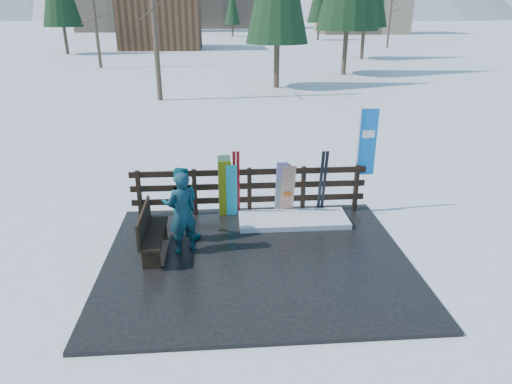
{
  "coord_description": "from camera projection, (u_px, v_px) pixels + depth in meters",
  "views": [
    {
      "loc": [
        -0.62,
        -7.92,
        4.67
      ],
      "look_at": [
        0.07,
        1.0,
        1.1
      ],
      "focal_mm": 32.0,
      "sensor_mm": 36.0,
      "label": 1
    }
  ],
  "objects": [
    {
      "name": "snowboard_0",
      "position": [
        232.0,
        191.0,
        10.64
      ],
      "size": [
        0.26,
        0.27,
        1.35
      ],
      "primitive_type": "cube",
      "rotation": [
        0.18,
        0.0,
        0.0
      ],
      "color": "#25C1DC",
      "rests_on": "deck"
    },
    {
      "name": "snowboard_5",
      "position": [
        288.0,
        190.0,
        10.74
      ],
      "size": [
        0.33,
        0.34,
        1.31
      ],
      "primitive_type": "cube",
      "rotation": [
        0.24,
        0.0,
        0.0
      ],
      "color": "silver",
      "rests_on": "deck"
    },
    {
      "name": "bench",
      "position": [
        150.0,
        230.0,
        9.08
      ],
      "size": [
        0.41,
        1.5,
        0.97
      ],
      "color": "black",
      "rests_on": "deck"
    },
    {
      "name": "snowboard_4",
      "position": [
        283.0,
        189.0,
        10.72
      ],
      "size": [
        0.3,
        0.34,
        1.36
      ],
      "primitive_type": "cube",
      "rotation": [
        0.23,
        0.0,
        0.0
      ],
      "color": "black",
      "rests_on": "deck"
    },
    {
      "name": "snow_patch",
      "position": [
        293.0,
        220.0,
        10.61
      ],
      "size": [
        2.52,
        1.0,
        0.12
      ],
      "primitive_type": "cube",
      "color": "white",
      "rests_on": "deck"
    },
    {
      "name": "person_back",
      "position": [
        181.0,
        204.0,
        9.58
      ],
      "size": [
        0.81,
        0.64,
        1.62
      ],
      "primitive_type": "imported",
      "rotation": [
        0.0,
        0.0,
        3.18
      ],
      "color": "#0E5965",
      "rests_on": "deck"
    },
    {
      "name": "person_front",
      "position": [
        182.0,
        213.0,
        9.03
      ],
      "size": [
        0.75,
        0.67,
        1.72
      ],
      "primitive_type": "imported",
      "rotation": [
        0.0,
        0.0,
        3.68
      ],
      "color": "#194D4F",
      "rests_on": "deck"
    },
    {
      "name": "ground",
      "position": [
        257.0,
        262.0,
        9.11
      ],
      "size": [
        700.0,
        700.0,
        0.0
      ],
      "primitive_type": "plane",
      "color": "white",
      "rests_on": "ground"
    },
    {
      "name": "snowboard_2",
      "position": [
        225.0,
        189.0,
        10.61
      ],
      "size": [
        0.3,
        0.29,
        1.44
      ],
      "primitive_type": "cube",
      "rotation": [
        0.18,
        0.0,
        0.0
      ],
      "color": "#E9FF0C",
      "rests_on": "deck"
    },
    {
      "name": "ski_pair_a",
      "position": [
        236.0,
        184.0,
        10.66
      ],
      "size": [
        0.16,
        0.24,
        1.64
      ],
      "color": "#B41617",
      "rests_on": "deck"
    },
    {
      "name": "rental_flag",
      "position": [
        365.0,
        146.0,
        10.77
      ],
      "size": [
        0.45,
        0.04,
        2.6
      ],
      "color": "silver",
      "rests_on": "deck"
    },
    {
      "name": "deck",
      "position": [
        257.0,
        260.0,
        9.1
      ],
      "size": [
        6.0,
        5.0,
        0.08
      ],
      "primitive_type": "cube",
      "color": "black",
      "rests_on": "ground"
    },
    {
      "name": "ski_pair_b",
      "position": [
        323.0,
        182.0,
        10.81
      ],
      "size": [
        0.17,
        0.32,
        1.61
      ],
      "color": "black",
      "rests_on": "deck"
    },
    {
      "name": "snowboard_1",
      "position": [
        225.0,
        186.0,
        10.58
      ],
      "size": [
        0.29,
        0.3,
        1.6
      ],
      "primitive_type": "cube",
      "rotation": [
        0.17,
        0.0,
        0.0
      ],
      "color": "white",
      "rests_on": "deck"
    },
    {
      "name": "snowboard_3",
      "position": [
        281.0,
        188.0,
        10.71
      ],
      "size": [
        0.26,
        0.39,
        1.41
      ],
      "primitive_type": "cube",
      "rotation": [
        0.25,
        0.0,
        0.0
      ],
      "color": "silver",
      "rests_on": "deck"
    },
    {
      "name": "fence",
      "position": [
        249.0,
        188.0,
        10.88
      ],
      "size": [
        5.6,
        0.1,
        1.15
      ],
      "color": "black",
      "rests_on": "deck"
    }
  ]
}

